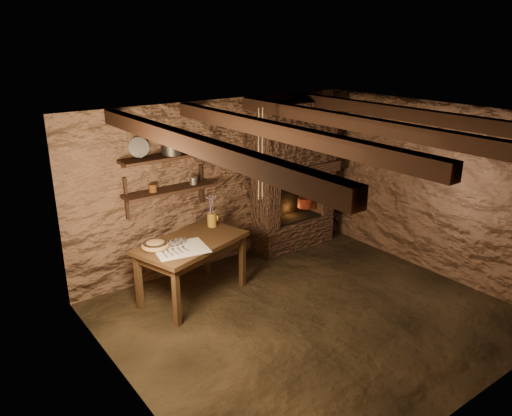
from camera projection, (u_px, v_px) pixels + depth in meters
floor at (309, 316)px, 6.06m from camera, size 4.50×4.50×0.00m
back_wall at (218, 184)px, 7.18m from camera, size 4.50×0.04×2.40m
front_wall at (476, 293)px, 4.15m from camera, size 4.50×0.04×2.40m
left_wall at (124, 279)px, 4.40m from camera, size 0.04×4.00×2.40m
right_wall at (432, 189)px, 6.93m from camera, size 0.04×4.00×2.40m
ceiling at (317, 118)px, 5.27m from camera, size 4.50×4.00×0.04m
beam_far_left at (193, 144)px, 4.45m from camera, size 0.14×3.95×0.16m
beam_mid_left at (280, 132)px, 5.02m from camera, size 0.14×3.95×0.16m
beam_mid_right at (349, 122)px, 5.58m from camera, size 0.14×3.95×0.16m
beam_far_right at (406, 114)px, 6.14m from camera, size 0.14×3.95×0.16m
shelf_lower at (170, 190)px, 6.55m from camera, size 1.25×0.30×0.04m
shelf_upper at (168, 157)px, 6.40m from camera, size 1.25×0.30×0.04m
hearth at (294, 172)px, 7.70m from camera, size 1.43×0.51×2.30m
work_table at (193, 267)px, 6.38m from camera, size 1.54×1.15×0.79m
linen_cloth at (181, 249)px, 6.01m from camera, size 0.70×0.60×0.01m
pewter_cutlery_row at (182, 249)px, 5.99m from camera, size 0.55×0.29×0.01m
drinking_glasses at (177, 242)px, 6.10m from camera, size 0.20×0.06×0.08m
stoneware_jug at (212, 213)px, 6.67m from camera, size 0.15×0.15×0.43m
wooden_bowl at (155, 246)px, 6.01m from camera, size 0.40×0.40×0.12m
iron_stockpot at (172, 147)px, 6.40m from camera, size 0.33×0.33×0.20m
tin_pan at (139, 147)px, 6.23m from camera, size 0.28×0.18×0.26m
small_kettle at (194, 181)px, 6.73m from camera, size 0.16×0.13×0.15m
rusty_tin at (153, 188)px, 6.39m from camera, size 0.12×0.12×0.10m
red_pot at (305, 202)px, 7.94m from camera, size 0.25×0.24×0.54m
hanging_ropes at (261, 155)px, 6.29m from camera, size 0.08×0.08×1.20m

